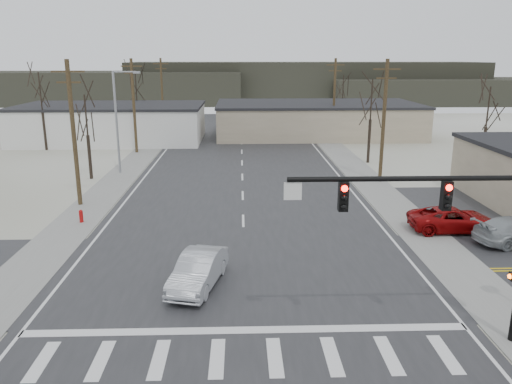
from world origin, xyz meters
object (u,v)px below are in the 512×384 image
(traffic_signal_mast, at_px, (475,221))
(fire_hydrant, at_px, (81,216))
(car_far_a, at_px, (284,126))
(car_parked_red, at_px, (453,219))
(car_far_b, at_px, (240,114))
(sedan_crossing, at_px, (198,270))

(traffic_signal_mast, xyz_separation_m, fire_hydrant, (-18.09, 14.20, -4.22))
(fire_hydrant, bearing_deg, car_far_a, 67.58)
(traffic_signal_mast, bearing_deg, car_parked_red, 68.83)
(traffic_signal_mast, xyz_separation_m, car_far_a, (-1.87, 53.52, -3.83))
(traffic_signal_mast, distance_m, car_far_a, 53.69)
(fire_hydrant, height_order, car_far_b, car_far_b)
(fire_hydrant, distance_m, car_far_a, 42.54)
(fire_hydrant, distance_m, sedan_crossing, 12.35)
(car_far_a, bearing_deg, car_far_b, -73.80)
(sedan_crossing, distance_m, car_parked_red, 16.21)
(car_far_a, relative_size, car_far_b, 1.51)
(car_far_a, bearing_deg, fire_hydrant, 63.18)
(car_far_a, xyz_separation_m, car_parked_red, (6.49, -41.59, -0.09))
(car_parked_red, bearing_deg, car_far_b, 13.10)
(fire_hydrant, relative_size, sedan_crossing, 0.19)
(traffic_signal_mast, xyz_separation_m, sedan_crossing, (-9.98, 4.90, -3.86))
(traffic_signal_mast, height_order, fire_hydrant, traffic_signal_mast)
(car_far_b, bearing_deg, traffic_signal_mast, -94.67)
(sedan_crossing, relative_size, car_far_b, 1.27)
(traffic_signal_mast, distance_m, car_far_b, 70.60)
(car_far_a, height_order, car_far_b, car_far_a)
(car_parked_red, bearing_deg, sedan_crossing, 116.50)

